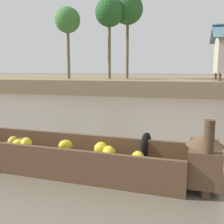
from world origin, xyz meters
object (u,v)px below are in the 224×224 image
Objects in this scene: palm_tree_near at (128,10)px; mooring_post at (208,160)px; palm_tree_far at (109,13)px; banana_boat at (56,153)px; palm_tree_mid at (68,21)px.

palm_tree_near reaches higher than mooring_post.
palm_tree_far is 6.01× the size of mooring_post.
palm_tree_mid is at bearing 114.49° from banana_boat.
palm_tree_far reaches higher than palm_tree_mid.
palm_tree_mid is at bearing -159.45° from palm_tree_far.
palm_tree_mid is at bearing 120.74° from mooring_post.
banana_boat is at bearing -80.97° from palm_tree_near.
palm_tree_far is (-4.27, 17.63, 6.16)m from banana_boat.
banana_boat is 2.61m from mooring_post.
palm_tree_mid is (-7.48, 16.43, 5.49)m from banana_boat.
palm_tree_far is at bearing 20.55° from palm_tree_mid.
mooring_post is (5.54, -19.26, -6.33)m from palm_tree_near.
palm_tree_mid is at bearing -152.08° from palm_tree_near.
palm_tree_far is (3.21, 1.20, 0.67)m from palm_tree_mid.
palm_tree_mid is 20.32m from mooring_post.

